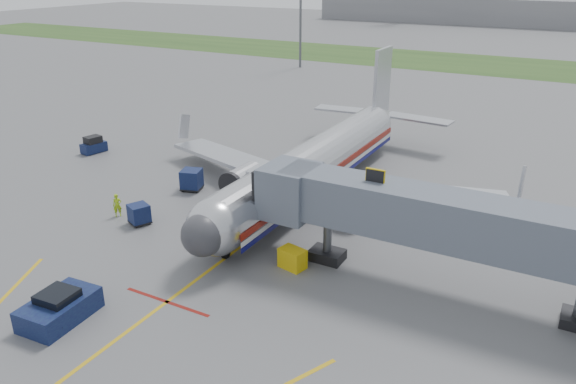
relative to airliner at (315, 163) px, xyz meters
The scene contains 15 objects.
ground 15.48m from the airliner, 90.01° to the right, with size 400.00×400.00×0.00m, color #565659.
grass_strip 74.80m from the airliner, 90.00° to the left, with size 300.00×25.00×0.01m, color #2D4C1E.
apron_markings 22.80m from the airliner, 90.01° to the right, with size 21.52×50.00×0.01m.
airliner is the anchor object (origin of this frame).
jet_bridge 16.54m from the airliner, 38.56° to the right, with size 25.30×4.00×6.90m.
light_mast_left 62.96m from the airliner, 118.72° to the left, with size 2.00×0.44×20.40m.
distant_terminal 155.08m from the airliner, 93.70° to the left, with size 120.00×14.00×8.00m, color slate.
pushback_tug 23.79m from the airliner, 99.72° to the right, with size 2.79×4.29×1.72m.
baggage_tug 24.90m from the airliner, behind, with size 1.74×2.68×1.74m.
baggage_cart_a 14.93m from the airliner, 126.05° to the right, with size 1.87×1.87×1.52m.
baggage_cart_b 10.71m from the airliner, 154.24° to the right, with size 2.09×2.09×1.80m.
baggage_cart_c 8.86m from the airliner, 110.22° to the right, with size 2.18×2.18×1.83m.
belt_loader 3.39m from the airliner, 162.42° to the left, with size 2.32×4.14×1.96m.
ground_power_cart 13.20m from the airliner, 69.89° to the right, with size 1.85×1.43×1.32m.
ramp_worker 16.27m from the airliner, 133.40° to the right, with size 0.66×0.44×1.82m, color #98C417.
Camera 1 is at (19.46, -24.87, 18.18)m, focal length 35.00 mm.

